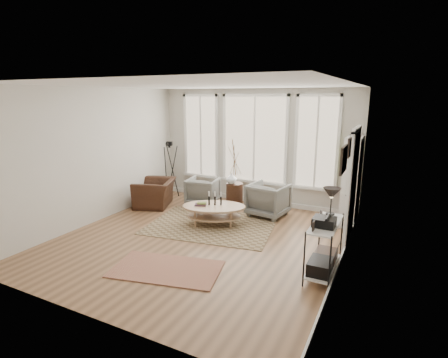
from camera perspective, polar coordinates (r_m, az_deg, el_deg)
The scene contains 17 objects.
room at distance 6.49m, azimuth -3.69°, elevation 1.91°, with size 5.50×5.54×2.90m.
bay_window at distance 8.86m, azimuth 4.98°, elevation 6.17°, with size 4.14×0.12×2.24m.
door at distance 6.84m, azimuth 20.25°, elevation -0.91°, with size 0.09×1.06×2.22m.
bookcase at distance 7.93m, azimuth 20.10°, elevation -0.25°, with size 0.31×0.85×2.06m.
low_shelf at distance 5.69m, azimuth 16.08°, elevation -9.97°, with size 0.38×1.08×1.30m.
wall_art at distance 5.31m, azimuth 19.18°, elevation 3.56°, with size 0.04×0.88×0.44m.
rug_main at distance 7.61m, azimuth -2.02°, elevation -7.48°, with size 2.61×1.96×0.01m, color brown.
rug_runner at distance 5.86m, azimuth -9.37°, elevation -14.26°, with size 1.72×0.96×0.01m, color maroon.
coffee_table at distance 7.53m, azimuth -1.72°, elevation -5.06°, with size 1.57×1.30×0.62m.
armchair_left at distance 8.95m, azimuth -3.47°, elevation -1.99°, with size 0.74×0.76×0.69m, color slate.
armchair_right at distance 8.14m, azimuth 7.24°, elevation -3.35°, with size 0.82×0.84×0.77m, color slate.
side_table at distance 8.55m, azimuth 1.73°, elevation 0.70°, with size 0.41×0.41×1.74m.
vase at distance 8.53m, azimuth 1.21°, elevation 0.11°, with size 0.26×0.26×0.27m, color silver.
accent_chair at distance 8.98m, azimuth -11.22°, elevation -2.24°, with size 0.90×1.03×0.67m, color #382015.
tripod_camera at distance 9.65m, azimuth -8.77°, elevation 1.20°, with size 0.54×0.54×1.53m.
book_stack_near at distance 7.90m, azimuth 16.52°, elevation -6.60°, with size 0.21×0.27×0.17m, color maroon.
book_stack_far at distance 7.61m, azimuth 16.07°, elevation -7.46°, with size 0.18×0.23×0.15m, color maroon.
Camera 1 is at (3.23, -5.47, 2.72)m, focal length 28.00 mm.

